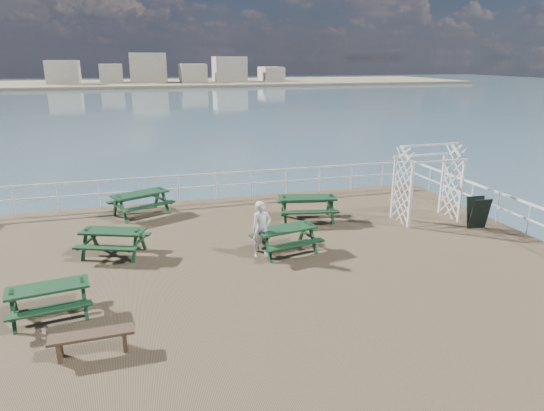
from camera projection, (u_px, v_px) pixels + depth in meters
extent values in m
cube|color=brown|center=(258.00, 272.00, 13.23)|extent=(18.00, 14.00, 0.30)
plane|color=#456474|center=(164.00, 132.00, 50.58)|extent=(300.00, 300.00, 0.00)
cube|color=tan|center=(195.00, 83.00, 141.78)|extent=(160.00, 40.00, 0.80)
cube|color=beige|center=(64.00, 72.00, 128.92)|extent=(8.00, 8.00, 6.00)
cube|color=beige|center=(111.00, 74.00, 132.19)|extent=(6.00, 8.00, 5.00)
cube|color=beige|center=(148.00, 68.00, 134.35)|extent=(10.00, 8.00, 8.00)
cube|color=beige|center=(192.00, 73.00, 137.92)|extent=(7.00, 8.00, 5.00)
cube|color=beige|center=(230.00, 69.00, 140.49)|extent=(9.00, 8.00, 7.00)
cube|color=beige|center=(273.00, 74.00, 144.31)|extent=(6.00, 8.00, 4.00)
cylinder|color=brown|center=(8.00, 264.00, 16.69)|extent=(0.36, 0.36, 2.10)
cylinder|color=brown|center=(397.00, 225.00, 20.59)|extent=(0.36, 0.36, 2.10)
cube|color=white|center=(215.00, 174.00, 19.18)|extent=(17.70, 0.07, 0.07)
cube|color=white|center=(216.00, 186.00, 19.33)|extent=(17.70, 0.05, 0.05)
cube|color=white|center=(531.00, 204.00, 15.18)|extent=(0.07, 13.70, 0.07)
cube|color=white|center=(528.00, 219.00, 15.33)|extent=(0.05, 13.70, 0.05)
cube|color=#14391F|center=(140.00, 194.00, 17.31)|extent=(2.07, 1.49, 0.06)
cube|color=#14391F|center=(133.00, 198.00, 17.87)|extent=(1.87, 1.05, 0.05)
cube|color=#14391F|center=(149.00, 206.00, 16.93)|extent=(1.87, 1.05, 0.05)
cube|color=#14391F|center=(119.00, 207.00, 16.91)|extent=(0.72, 1.46, 0.06)
cube|color=#14391F|center=(161.00, 199.00, 17.91)|extent=(0.72, 1.46, 0.06)
cube|color=#14391F|center=(116.00, 206.00, 17.16)|extent=(0.31, 0.54, 0.94)
cube|color=#14391F|center=(123.00, 211.00, 16.69)|extent=(0.31, 0.54, 0.94)
cube|color=#14391F|center=(157.00, 198.00, 18.16)|extent=(0.31, 0.54, 0.94)
cube|color=#14391F|center=(165.00, 202.00, 17.69)|extent=(0.31, 0.54, 0.94)
cube|color=#14391F|center=(141.00, 208.00, 17.47)|extent=(1.60, 0.79, 0.06)
cube|color=#14391F|center=(113.00, 231.00, 13.78)|extent=(1.89, 1.28, 0.06)
cube|color=#14391F|center=(122.00, 234.00, 14.42)|extent=(1.73, 0.87, 0.05)
cube|color=#14391F|center=(105.00, 248.00, 13.30)|extent=(1.73, 0.87, 0.05)
cube|color=#14391F|center=(89.00, 240.00, 13.93)|extent=(0.59, 1.35, 0.06)
cube|color=#14391F|center=(138.00, 242.00, 13.80)|extent=(0.59, 1.35, 0.06)
cube|color=#14391F|center=(94.00, 238.00, 14.23)|extent=(0.26, 0.50, 0.86)
cube|color=#14391F|center=(84.00, 246.00, 13.67)|extent=(0.26, 0.50, 0.86)
cube|color=#14391F|center=(142.00, 240.00, 14.09)|extent=(0.26, 0.50, 0.86)
cube|color=#14391F|center=(135.00, 248.00, 13.53)|extent=(0.26, 0.50, 0.86)
cube|color=#14391F|center=(114.00, 247.00, 13.92)|extent=(1.49, 0.64, 0.06)
cube|color=#14391F|center=(307.00, 198.00, 16.78)|extent=(2.07, 1.12, 0.07)
cube|color=#14391F|center=(304.00, 201.00, 17.50)|extent=(1.98, 0.64, 0.05)
cube|color=#14391F|center=(310.00, 212.00, 16.25)|extent=(1.98, 0.64, 0.05)
cube|color=#14391F|center=(284.00, 208.00, 16.81)|extent=(0.38, 1.57, 0.07)
cube|color=#14391F|center=(330.00, 206.00, 16.95)|extent=(0.38, 1.57, 0.07)
cube|color=#14391F|center=(283.00, 206.00, 17.14)|extent=(0.19, 0.57, 0.95)
cube|color=#14391F|center=(285.00, 212.00, 16.52)|extent=(0.19, 0.57, 0.95)
cube|color=#14391F|center=(328.00, 205.00, 17.27)|extent=(0.19, 0.57, 0.95)
cube|color=#14391F|center=(332.00, 211.00, 16.65)|extent=(0.19, 0.57, 0.95)
cube|color=#14391F|center=(307.00, 212.00, 16.94)|extent=(1.73, 0.42, 0.07)
cube|color=#14391F|center=(48.00, 288.00, 10.48)|extent=(1.76, 0.90, 0.06)
cube|color=#14391F|center=(49.00, 288.00, 11.04)|extent=(1.70, 0.49, 0.05)
cube|color=#14391F|center=(50.00, 310.00, 10.07)|extent=(1.70, 0.49, 0.05)
cube|color=#14391F|center=(13.00, 306.00, 10.28)|extent=(0.28, 1.35, 0.06)
cube|color=#14391F|center=(83.00, 293.00, 10.84)|extent=(0.28, 1.35, 0.06)
cube|color=#14391F|center=(14.00, 302.00, 10.54)|extent=(0.15, 0.49, 0.82)
cube|color=#14391F|center=(13.00, 314.00, 10.05)|extent=(0.15, 0.49, 0.82)
cube|color=#14391F|center=(83.00, 290.00, 11.10)|extent=(0.15, 0.49, 0.82)
cube|color=#14391F|center=(85.00, 301.00, 10.61)|extent=(0.15, 0.49, 0.82)
cube|color=#14391F|center=(50.00, 306.00, 10.61)|extent=(1.49, 0.30, 0.06)
cube|color=#14391F|center=(286.00, 229.00, 13.98)|extent=(1.86, 1.03, 0.06)
cube|color=#14391F|center=(277.00, 232.00, 14.56)|extent=(1.77, 0.60, 0.05)
cube|color=#14391F|center=(296.00, 245.00, 13.56)|extent=(1.77, 0.60, 0.05)
cube|color=#14391F|center=(263.00, 243.00, 13.74)|extent=(0.36, 1.40, 0.06)
cube|color=#14391F|center=(308.00, 235.00, 14.39)|extent=(0.36, 1.40, 0.06)
cube|color=#14391F|center=(259.00, 241.00, 14.01)|extent=(0.18, 0.51, 0.86)
cube|color=#14391F|center=(268.00, 248.00, 13.51)|extent=(0.18, 0.51, 0.86)
cube|color=#14391F|center=(302.00, 233.00, 14.65)|extent=(0.18, 0.51, 0.86)
cube|color=#14391F|center=(313.00, 239.00, 14.16)|extent=(0.18, 0.51, 0.86)
cube|color=#14391F|center=(286.00, 244.00, 14.12)|extent=(1.55, 0.39, 0.06)
cube|color=brown|center=(92.00, 335.00, 9.19)|extent=(1.58, 0.42, 0.06)
cube|color=brown|center=(60.00, 350.00, 9.09)|extent=(0.09, 0.33, 0.39)
cube|color=brown|center=(125.00, 340.00, 9.43)|extent=(0.09, 0.33, 0.39)
cube|color=white|center=(411.00, 196.00, 15.95)|extent=(0.08, 0.08, 2.16)
cube|color=white|center=(393.00, 188.00, 16.94)|extent=(0.08, 0.08, 2.16)
cube|color=white|center=(461.00, 192.00, 16.50)|extent=(0.08, 0.08, 2.16)
cube|color=white|center=(442.00, 184.00, 17.49)|extent=(0.08, 0.08, 2.16)
cube|color=white|center=(440.00, 161.00, 15.90)|extent=(2.16, 0.12, 0.07)
cube|color=white|center=(421.00, 155.00, 16.89)|extent=(2.16, 0.12, 0.07)
cube|color=white|center=(431.00, 145.00, 16.26)|extent=(2.16, 0.11, 0.06)
cube|color=black|center=(480.00, 214.00, 15.95)|extent=(0.66, 0.31, 1.07)
cube|color=black|center=(476.00, 212.00, 16.16)|extent=(0.66, 0.31, 1.07)
imported|color=white|center=(262.00, 229.00, 13.69)|extent=(0.65, 0.49, 1.63)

